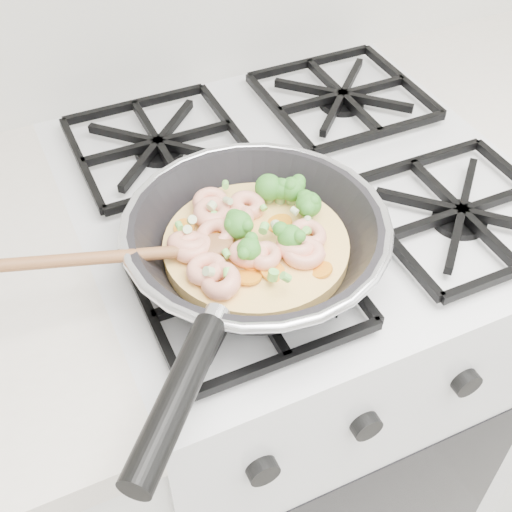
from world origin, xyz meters
name	(u,v)px	position (x,y,z in m)	size (l,w,h in m)	color
stove	(289,374)	(0.00, 1.70, 0.46)	(0.60, 0.60, 0.92)	white
skillet	(253,241)	(-0.13, 1.57, 0.96)	(0.48, 0.40, 0.10)	black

